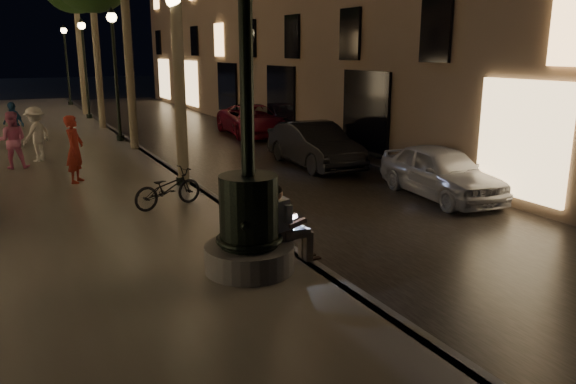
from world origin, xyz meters
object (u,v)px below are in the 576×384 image
lamp_curb_a (176,62)px  lamp_curb_c (84,56)px  pedestrian_blue (13,124)px  lamp_curb_d (66,55)px  car_third (253,120)px  fountain_lamppost (249,207)px  pedestrian_red (75,149)px  seated_man_laptop (285,221)px  pedestrian_pink (12,140)px  lamp_curb_b (115,58)px  bicycle (168,188)px  car_second (314,145)px  car_front (441,172)px  pedestrian_white (36,134)px

lamp_curb_a → lamp_curb_c: bearing=90.0°
pedestrian_blue → lamp_curb_d: bearing=126.6°
car_third → lamp_curb_c: bearing=130.7°
fountain_lamppost → lamp_curb_d: size_ratio=1.08×
pedestrian_red → pedestrian_blue: bearing=37.4°
lamp_curb_d → pedestrian_blue: (-3.57, -15.73, -2.25)m
seated_man_laptop → car_third: (5.59, 14.16, -0.25)m
car_third → pedestrian_pink: (-9.20, -4.01, 0.38)m
lamp_curb_b → bicycle: (-0.86, -9.90, -2.62)m
lamp_curb_d → bicycle: size_ratio=3.03×
lamp_curb_b → lamp_curb_c: size_ratio=1.00×
fountain_lamppost → lamp_curb_a: fountain_lamppost is taller
lamp_curb_a → fountain_lamppost: bearing=-96.7°
car_third → bicycle: size_ratio=2.90×
bicycle → car_third: bearing=-47.7°
bicycle → pedestrian_blue: bearing=-0.4°
car_third → pedestrian_pink: pedestrian_pink is taller
lamp_curb_c → lamp_curb_d: (0.00, 8.00, 0.00)m
lamp_curb_d → pedestrian_red: bearing=-95.9°
lamp_curb_a → pedestrian_red: size_ratio=2.79×
seated_man_laptop → lamp_curb_c: size_ratio=0.27×
lamp_curb_c → car_second: lamp_curb_c is taller
lamp_curb_c → car_third: bearing=-54.9°
lamp_curb_b → bicycle: size_ratio=3.03×
lamp_curb_c → pedestrian_red: (-2.33, -14.52, -2.17)m
car_front → bicycle: size_ratio=2.36×
seated_man_laptop → lamp_curb_a: lamp_curb_a is taller
lamp_curb_c → bicycle: size_ratio=3.03×
lamp_curb_c → pedestrian_blue: 8.80m
car_second → pedestrian_red: pedestrian_red is taller
car_front → pedestrian_blue: (-9.07, 11.62, 0.35)m
fountain_lamppost → car_second: 9.04m
pedestrian_red → car_front: bearing=-94.6°
car_front → pedestrian_white: size_ratio=2.26×
seated_man_laptop → car_front: (5.59, 2.65, -0.25)m
car_front → pedestrian_pink: bearing=146.4°
car_front → car_third: size_ratio=0.81×
lamp_curb_b → bicycle: lamp_curb_b is taller
car_third → pedestrian_pink: 10.05m
car_third → pedestrian_red: bearing=-133.8°
lamp_curb_b → car_third: (5.50, 0.16, -2.60)m
pedestrian_white → seated_man_laptop: bearing=58.1°
pedestrian_blue → bicycle: size_ratio=0.99×
car_third → car_front: bearing=-84.3°
pedestrian_red → bicycle: size_ratio=1.09×
car_second → pedestrian_pink: bearing=163.3°
fountain_lamppost → car_third: bearing=66.4°
fountain_lamppost → seated_man_laptop: size_ratio=3.99×
pedestrian_red → pedestrian_pink: (-1.37, 2.67, -0.04)m
seated_man_laptop → car_second: seated_man_laptop is taller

